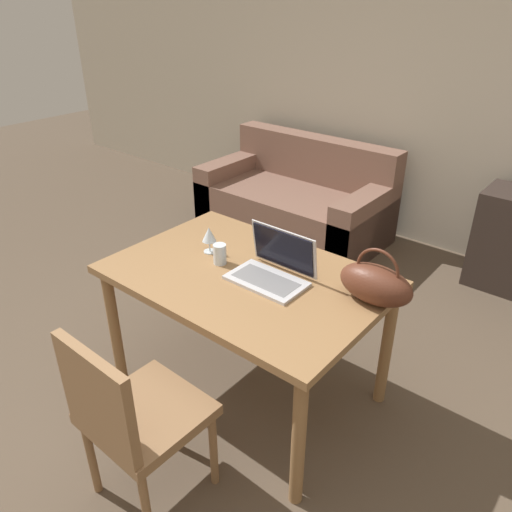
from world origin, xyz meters
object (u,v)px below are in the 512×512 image
Objects in this scene: drinking_glass at (220,254)px; handbag at (376,284)px; wine_glass at (209,235)px; couch at (296,202)px; laptop at (274,266)px; chair at (131,414)px.

handbag is (0.77, 0.18, 0.04)m from drinking_glass.
couch is at bearing 111.12° from wine_glass.
couch is 15.44× the size of drinking_glass.
laptop is 0.49m from handbag.
laptop is 3.54× the size of drinking_glass.
chair is 6.14× the size of wine_glass.
handbag is at bearing -46.32° from couch.
handbag is (0.51, 0.99, 0.34)m from chair.
laptop reaches higher than drinking_glass.
laptop is 0.43m from wine_glass.
drinking_glass is (0.82, -1.84, 0.51)m from couch.
wine_glass is at bearing 156.54° from drinking_glass.
drinking_glass reaches higher than couch.
laptop is (1.12, -1.78, 0.53)m from couch.
handbag reaches higher than wine_glass.
couch is 2.16m from laptop.
handbag is at bearing 13.71° from laptop.
wine_glass is at bearing -68.88° from couch.
chair is 0.90m from drinking_glass.
laptop is 2.60× the size of wine_glass.
chair is 2.87m from couch.
couch is (-1.08, 2.65, -0.22)m from chair.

